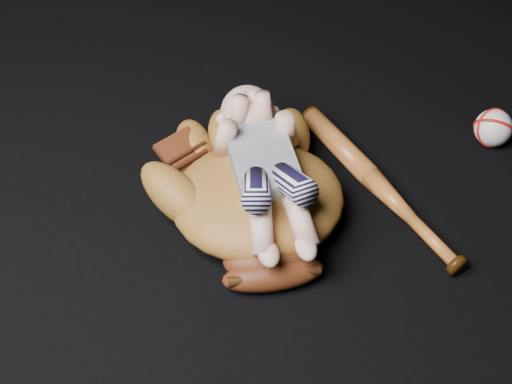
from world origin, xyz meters
The scene contains 4 objects.
baseball_glove centered at (-0.06, 0.06, 0.07)m, with size 0.38×0.44×0.14m, color brown, non-canonical shape.
newborn_baby centered at (-0.05, 0.06, 0.13)m, with size 0.18×0.39×0.16m, color #E7AB94, non-canonical shape.
baseball_bat centered at (0.17, 0.08, 0.02)m, with size 0.04×0.46×0.04m, color #B15822, non-canonical shape.
baseball centered at (0.45, 0.17, 0.04)m, with size 0.08×0.08×0.08m, color white.
Camera 1 is at (-0.25, -0.79, 0.98)m, focal length 50.00 mm.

